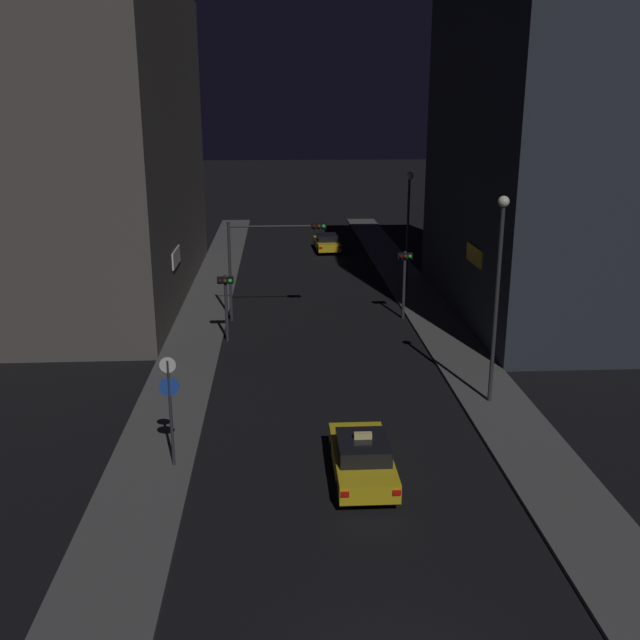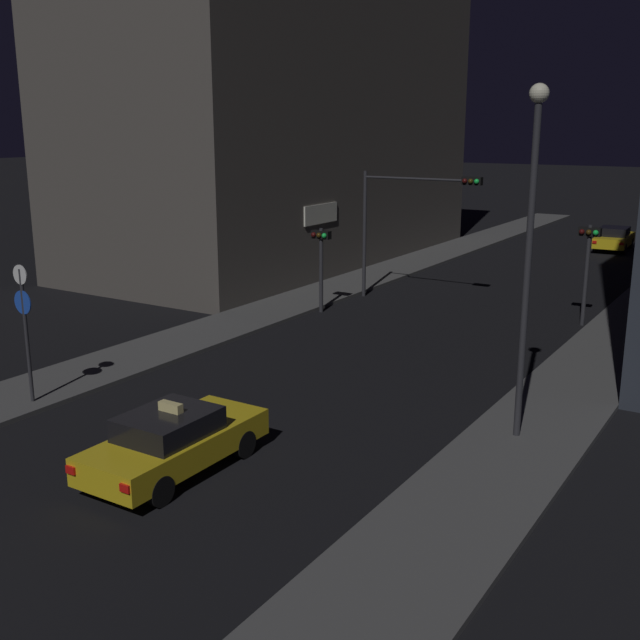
% 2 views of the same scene
% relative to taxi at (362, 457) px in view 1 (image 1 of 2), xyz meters
% --- Properties ---
extents(sidewalk_left, '(2.82, 64.78, 0.13)m').
position_rel_taxi_xyz_m(sidewalk_left, '(-6.85, 21.45, -0.67)').
color(sidewalk_left, '#4C4C4C').
rests_on(sidewalk_left, ground_plane).
extents(sidewalk_right, '(2.82, 64.78, 0.13)m').
position_rel_taxi_xyz_m(sidewalk_right, '(6.00, 21.45, -0.67)').
color(sidewalk_right, '#4C4C4C').
rests_on(sidewalk_right, ground_plane).
extents(building_facade_left, '(11.13, 25.12, 18.60)m').
position_rel_taxi_xyz_m(building_facade_left, '(-13.78, 24.16, 8.56)').
color(building_facade_left, '#514C47').
rests_on(building_facade_left, ground_plane).
extents(building_facade_right, '(8.79, 18.99, 22.99)m').
position_rel_taxi_xyz_m(building_facade_right, '(11.76, 18.66, 10.76)').
color(building_facade_right, '#282D38').
rests_on(building_facade_right, ground_plane).
extents(taxi, '(1.82, 4.45, 1.62)m').
position_rel_taxi_xyz_m(taxi, '(0.00, 0.00, 0.00)').
color(taxi, yellow).
rests_on(taxi, ground_plane).
extents(far_car, '(2.01, 4.53, 1.42)m').
position_rel_taxi_xyz_m(far_car, '(1.40, 37.34, -0.00)').
color(far_car, yellow).
rests_on(far_car, ground_plane).
extents(traffic_light_overhead, '(5.31, 0.42, 5.48)m').
position_rel_taxi_xyz_m(traffic_light_overhead, '(-3.15, 17.88, 3.26)').
color(traffic_light_overhead, '#2D2D33').
rests_on(traffic_light_overhead, ground_plane).
extents(traffic_light_left_kerb, '(0.80, 0.42, 3.40)m').
position_rel_taxi_xyz_m(traffic_light_left_kerb, '(-5.19, 14.30, 1.73)').
color(traffic_light_left_kerb, '#2D2D33').
rests_on(traffic_light_left_kerb, ground_plane).
extents(traffic_light_right_kerb, '(0.80, 0.42, 3.81)m').
position_rel_taxi_xyz_m(traffic_light_right_kerb, '(4.34, 17.77, 1.99)').
color(traffic_light_right_kerb, '#2D2D33').
rests_on(traffic_light_right_kerb, ground_plane).
extents(sign_pole_left, '(0.64, 0.10, 3.73)m').
position_rel_taxi_xyz_m(sign_pole_left, '(-6.07, 1.02, 1.65)').
color(sign_pole_left, '#2D2D33').
rests_on(sign_pole_left, sidewalk_left).
extents(street_lamp_near_block, '(0.43, 0.43, 8.11)m').
position_rel_taxi_xyz_m(street_lamp_near_block, '(5.75, 5.68, 4.40)').
color(street_lamp_near_block, '#2D2D33').
rests_on(street_lamp_near_block, sidewalk_right).
extents(street_lamp_far_block, '(0.50, 0.50, 7.35)m').
position_rel_taxi_xyz_m(street_lamp_far_block, '(5.68, 24.61, 4.35)').
color(street_lamp_far_block, '#2D2D33').
rests_on(street_lamp_far_block, sidewalk_right).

